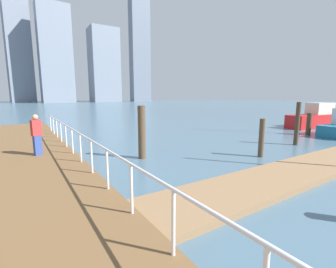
% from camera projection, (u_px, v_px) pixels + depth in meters
% --- Properties ---
extents(ground_plane, '(300.00, 300.00, 0.00)m').
position_uv_depth(ground_plane, '(116.00, 142.00, 14.44)').
color(ground_plane, slate).
extents(floating_dock, '(14.12, 2.00, 0.18)m').
position_uv_depth(floating_dock, '(299.00, 171.00, 8.52)').
color(floating_dock, '#93704C').
rests_on(floating_dock, ground_plane).
extents(boardwalk_railing, '(0.06, 28.94, 1.08)m').
position_uv_depth(boardwalk_railing, '(149.00, 187.00, 4.03)').
color(boardwalk_railing, white).
rests_on(boardwalk_railing, boardwalk).
extents(dock_piling_0, '(0.32, 0.32, 1.60)m').
position_uv_depth(dock_piling_0, '(309.00, 124.00, 16.75)').
color(dock_piling_0, '#473826').
rests_on(dock_piling_0, ground_plane).
extents(dock_piling_2, '(0.34, 0.34, 2.39)m').
position_uv_depth(dock_piling_2, '(142.00, 132.00, 10.36)').
color(dock_piling_2, brown).
rests_on(dock_piling_2, ground_plane).
extents(dock_piling_4, '(0.25, 0.25, 1.79)m').
position_uv_depth(dock_piling_4, '(261.00, 138.00, 10.65)').
color(dock_piling_4, brown).
rests_on(dock_piling_4, ground_plane).
extents(dock_piling_5, '(0.25, 0.25, 2.47)m').
position_uv_depth(dock_piling_5, '(297.00, 124.00, 13.25)').
color(dock_piling_5, '#473826').
rests_on(dock_piling_5, ground_plane).
extents(moored_boat_3, '(6.66, 2.23, 2.21)m').
position_uv_depth(moored_boat_3, '(317.00, 118.00, 21.22)').
color(moored_boat_3, red).
rests_on(moored_boat_3, ground_plane).
extents(pedestrian_1, '(0.41, 0.33, 1.67)m').
position_uv_depth(pedestrian_1, '(37.00, 134.00, 9.39)').
color(pedestrian_1, '#334C99').
rests_on(pedestrian_1, boardwalk).
extents(skyline_tower_2, '(10.92, 13.82, 64.99)m').
position_uv_depth(skyline_tower_2, '(16.00, 31.00, 105.88)').
color(skyline_tower_2, gray).
rests_on(skyline_tower_2, ground_plane).
extents(skyline_tower_3, '(13.65, 8.25, 42.12)m').
position_uv_depth(skyline_tower_3, '(56.00, 54.00, 102.10)').
color(skyline_tower_3, gray).
rests_on(skyline_tower_3, ground_plane).
extents(skyline_tower_4, '(13.41, 11.38, 35.19)m').
position_uv_depth(skyline_tower_4, '(104.00, 66.00, 114.26)').
color(skyline_tower_4, gray).
rests_on(skyline_tower_4, ground_plane).
extents(skyline_tower_5, '(10.65, 7.17, 73.73)m').
position_uv_depth(skyline_tower_5, '(139.00, 33.00, 125.85)').
color(skyline_tower_5, slate).
rests_on(skyline_tower_5, ground_plane).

